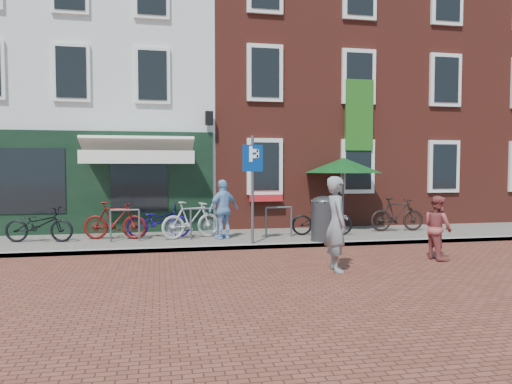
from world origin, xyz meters
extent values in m
plane|color=brown|center=(0.00, 0.00, 0.00)|extent=(80.00, 80.00, 0.00)
cube|color=slate|center=(1.00, 1.50, 0.05)|extent=(24.00, 3.00, 0.10)
cube|color=silver|center=(-5.00, 7.00, 4.50)|extent=(8.00, 8.00, 9.00)
cube|color=maroon|center=(2.00, 7.00, 5.00)|extent=(6.00, 8.00, 10.00)
cube|color=maroon|center=(8.00, 7.00, 5.00)|extent=(6.00, 8.00, 10.00)
cylinder|color=#3D3D40|center=(1.46, 0.30, 0.60)|extent=(0.67, 0.67, 1.00)
ellipsoid|color=#3D3D40|center=(1.46, 0.30, 1.18)|extent=(0.67, 0.67, 0.30)
cylinder|color=#4C4C4F|center=(-0.40, 0.25, 1.42)|extent=(0.07, 0.07, 2.65)
cube|color=navy|center=(-0.40, 0.23, 2.20)|extent=(0.50, 0.04, 0.65)
cylinder|color=#4C4C4F|center=(2.80, 2.40, 0.14)|extent=(0.50, 0.50, 0.08)
cylinder|color=#4C4C4F|center=(2.80, 2.40, 1.12)|extent=(0.06, 0.06, 2.04)
cone|color=#0F4416|center=(2.80, 2.40, 2.14)|extent=(2.42, 2.42, 0.45)
imported|color=gray|center=(0.66, -2.66, 0.90)|extent=(0.49, 0.69, 1.81)
imported|color=#9B4140|center=(3.20, -2.02, 0.69)|extent=(0.56, 0.70, 1.38)
imported|color=#80AFE2|center=(-1.00, 1.18, 0.88)|extent=(0.98, 0.77, 1.56)
imported|color=black|center=(-5.61, 1.55, 0.54)|extent=(1.75, 0.84, 0.88)
imported|color=#540F0C|center=(-3.78, 1.66, 0.59)|extent=(1.69, 0.73, 0.98)
imported|color=#140663|center=(-2.67, 1.81, 0.54)|extent=(1.72, 0.71, 0.88)
imported|color=#B7B7B9|center=(-1.83, 1.45, 0.59)|extent=(1.69, 0.97, 0.98)
imported|color=black|center=(1.76, 1.31, 0.54)|extent=(1.76, 0.87, 0.88)
imported|color=black|center=(4.20, 1.67, 0.59)|extent=(1.65, 0.52, 0.98)
camera|label=1|loc=(-2.64, -11.30, 1.99)|focal=33.80mm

